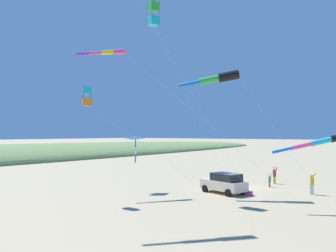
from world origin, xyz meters
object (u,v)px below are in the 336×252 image
(person_adult_flyer, at_px, (312,183))
(kite_windsock_rainbow_low_near, at_px, (323,141))
(kite_box_yellow_midlevel, at_px, (87,96))
(kite_windsock_small_distant, at_px, (108,53))
(kite_delta_black_fish_shape, at_px, (135,139))
(person_child_grey_jacket, at_px, (270,180))
(cooler_box, at_px, (249,193))
(person_child_green_jacket, at_px, (274,175))
(kite_windsock_green_low_center, at_px, (218,78))
(kite_box_long_streamer_left, at_px, (153,14))
(parked_car, at_px, (224,183))

(person_adult_flyer, distance_m, kite_windsock_rainbow_low_near, 7.86)
(kite_windsock_rainbow_low_near, xyz_separation_m, kite_box_yellow_midlevel, (-16.03, -7.77, 3.54))
(kite_windsock_small_distant, bearing_deg, person_adult_flyer, 32.51)
(kite_delta_black_fish_shape, bearing_deg, person_child_grey_jacket, 47.52)
(kite_delta_black_fish_shape, bearing_deg, cooler_box, 25.63)
(person_child_green_jacket, distance_m, kite_delta_black_fish_shape, 15.96)
(kite_windsock_small_distant, distance_m, kite_windsock_green_low_center, 10.61)
(kite_box_yellow_midlevel, bearing_deg, kite_windsock_small_distant, 115.96)
(kite_windsock_small_distant, bearing_deg, kite_windsock_rainbow_low_near, 11.16)
(kite_windsock_green_low_center, distance_m, kite_box_yellow_midlevel, 11.71)
(kite_windsock_green_low_center, bearing_deg, kite_box_long_streamer_left, -136.83)
(person_child_grey_jacket, xyz_separation_m, kite_delta_black_fish_shape, (-9.21, -10.05, 4.25))
(person_adult_flyer, bearing_deg, kite_windsock_green_low_center, -143.71)
(kite_delta_black_fish_shape, distance_m, kite_windsock_rainbow_low_near, 16.29)
(person_child_green_jacket, height_order, kite_box_yellow_midlevel, kite_box_yellow_midlevel)
(person_adult_flyer, distance_m, kite_box_yellow_midlevel, 21.01)
(person_child_grey_jacket, height_order, kite_windsock_green_low_center, kite_windsock_green_low_center)
(kite_windsock_rainbow_low_near, bearing_deg, kite_delta_black_fish_shape, -173.73)
(kite_windsock_rainbow_low_near, bearing_deg, cooler_box, 158.00)
(person_child_grey_jacket, bearing_deg, kite_windsock_small_distant, -133.13)
(person_adult_flyer, bearing_deg, cooler_box, -139.89)
(kite_windsock_rainbow_low_near, relative_size, kite_box_long_streamer_left, 0.44)
(cooler_box, distance_m, kite_windsock_small_distant, 18.26)
(kite_box_long_streamer_left, bearing_deg, kite_windsock_small_distant, -167.51)
(person_adult_flyer, xyz_separation_m, kite_box_long_streamer_left, (-11.01, -8.96, 15.02))
(parked_car, height_order, kite_windsock_green_low_center, kite_windsock_green_low_center)
(person_child_green_jacket, distance_m, kite_box_yellow_midlevel, 21.91)
(kite_delta_black_fish_shape, bearing_deg, kite_windsock_green_low_center, 24.78)
(cooler_box, height_order, kite_box_yellow_midlevel, kite_box_yellow_midlevel)
(parked_car, xyz_separation_m, person_child_green_jacket, (1.47, 8.77, 0.03))
(person_adult_flyer, height_order, person_child_green_jacket, person_adult_flyer)
(kite_windsock_green_low_center, relative_size, kite_windsock_rainbow_low_near, 1.48)
(cooler_box, distance_m, person_adult_flyer, 5.78)
(person_adult_flyer, height_order, kite_windsock_small_distant, kite_windsock_small_distant)
(parked_car, relative_size, kite_box_long_streamer_left, 0.27)
(kite_windsock_small_distant, relative_size, kite_box_long_streamer_left, 0.92)
(parked_car, distance_m, person_adult_flyer, 7.77)
(person_child_green_jacket, relative_size, kite_delta_black_fish_shape, 0.29)
(parked_car, bearing_deg, person_child_green_jacket, 80.50)
(kite_windsock_small_distant, relative_size, kite_windsock_rainbow_low_near, 2.09)
(person_child_grey_jacket, bearing_deg, person_child_green_jacket, 99.83)
(parked_car, height_order, person_child_green_jacket, parked_car)
(person_child_grey_jacket, height_order, kite_windsock_rainbow_low_near, kite_windsock_rainbow_low_near)
(person_adult_flyer, xyz_separation_m, kite_delta_black_fish_shape, (-13.79, -8.20, 3.91))
(kite_box_long_streamer_left, bearing_deg, person_adult_flyer, 39.13)
(person_child_green_jacket, bearing_deg, cooler_box, -85.31)
(person_adult_flyer, height_order, kite_delta_black_fish_shape, kite_delta_black_fish_shape)
(kite_box_long_streamer_left, bearing_deg, person_child_grey_jacket, 59.26)
(cooler_box, distance_m, person_child_green_jacket, 8.29)
(person_child_green_jacket, distance_m, kite_windsock_small_distant, 21.69)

